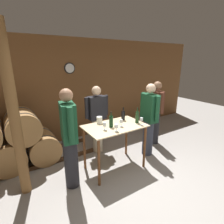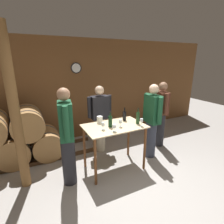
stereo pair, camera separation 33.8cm
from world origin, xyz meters
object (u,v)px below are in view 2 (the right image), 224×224
wine_glass_near_center (114,126)px  person_visitor_with_scarf (67,136)px  wine_bottle_far_left (110,121)px  person_visitor_bearded (152,120)px  person_visitor_near_door (100,118)px  ice_bucket (100,120)px  wooden_post (15,113)px  wine_glass_near_left (103,124)px  wine_bottle_center (138,118)px  wine_glass_far_side (141,121)px  person_host (161,113)px  wine_glass_near_right (120,122)px  wine_bottle_left (124,116)px

wine_glass_near_center → person_visitor_with_scarf: 0.83m
wine_bottle_far_left → person_visitor_bearded: size_ratio=0.18×
person_visitor_near_door → ice_bucket: bearing=-112.9°
wooden_post → wine_glass_near_left: wooden_post is taller
wine_bottle_center → wine_glass_far_side: bearing=-95.3°
ice_bucket → person_visitor_bearded: 1.17m
person_host → person_visitor_near_door: (-1.48, 0.42, -0.03)m
wooden_post → person_visitor_bearded: size_ratio=1.62×
wine_glass_near_right → person_visitor_bearded: 0.90m
wine_glass_near_left → wine_glass_far_side: 0.75m
wooden_post → wine_bottle_center: wooden_post is taller
wine_bottle_center → wine_glass_near_left: (-0.74, 0.03, -0.02)m
person_host → wine_bottle_far_left: bearing=-166.2°
person_host → person_visitor_bearded: size_ratio=0.98×
ice_bucket → person_visitor_with_scarf: size_ratio=0.08×
wine_glass_near_left → wine_glass_near_center: bearing=-49.9°
wine_bottle_left → person_host: person_host is taller
wine_glass_near_center → ice_bucket: ice_bucket is taller
wine_glass_near_left → person_visitor_with_scarf: bearing=176.8°
wine_glass_far_side → wine_glass_near_left: bearing=166.7°
person_host → person_visitor_with_scarf: size_ratio=0.94×
wooden_post → wine_glass_near_center: 1.63m
wooden_post → wine_glass_near_right: size_ratio=19.34×
wine_glass_near_left → ice_bucket: size_ratio=1.02×
wine_bottle_center → wine_glass_near_left: 0.74m
wine_bottle_center → wine_glass_near_center: (-0.60, -0.14, -0.03)m
wine_bottle_left → person_visitor_near_door: bearing=115.9°
wine_glass_far_side → ice_bucket: bearing=141.0°
wine_bottle_center → wine_glass_near_center: bearing=-167.0°
wooden_post → person_host: wooden_post is taller
person_host → person_visitor_near_door: size_ratio=1.03×
wine_glass_far_side → wine_bottle_far_left: bearing=157.3°
person_visitor_bearded → person_visitor_near_door: 1.19m
wine_bottle_far_left → wine_bottle_center: wine_bottle_center is taller
wine_bottle_left → ice_bucket: bearing=170.0°
wine_glass_near_right → ice_bucket: 0.46m
wine_bottle_left → person_visitor_with_scarf: 1.28m
person_visitor_with_scarf → wine_glass_near_left: bearing=-3.2°
person_visitor_with_scarf → wooden_post: bearing=157.8°
wine_bottle_left → person_visitor_bearded: (0.62, -0.13, -0.15)m
wine_glass_near_left → person_visitor_bearded: person_visitor_bearded is taller
wine_bottle_far_left → wine_glass_near_center: wine_bottle_far_left is taller
wine_bottle_center → person_visitor_near_door: size_ratio=0.20×
wine_glass_near_left → ice_bucket: wine_glass_near_left is taller
wine_glass_near_center → ice_bucket: (-0.06, 0.52, -0.03)m
person_visitor_bearded → wine_glass_near_right: bearing=-170.5°
wooden_post → wine_bottle_far_left: (1.55, -0.27, -0.30)m
person_visitor_bearded → person_visitor_with_scarf: bearing=-177.4°
wine_glass_far_side → person_host: 1.24m
person_host → person_visitor_with_scarf: person_visitor_with_scarf is taller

